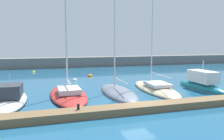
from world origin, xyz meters
TOP-DOWN VIEW (x-y plane):
  - ground_plane at (0.00, 0.00)m, footprint 120.00×120.00m
  - dock_pier at (0.00, -1.28)m, footprint 27.06×1.60m
  - breakwater_seawall at (0.00, 35.26)m, footprint 108.00×3.44m
  - motorboat_white_nearest at (-10.48, 4.31)m, footprint 2.85×7.95m
  - sailboat_red_second at (-5.28, 5.58)m, footprint 3.54×10.38m
  - sailboat_slate_third at (-0.01, 5.26)m, footprint 3.45×9.48m
  - sailboat_sand_fourth at (4.80, 5.87)m, footprint 4.20×10.83m
  - motorboat_teal_fifth at (10.28, 4.79)m, footprint 2.23×7.94m
  - mooring_buoy_white at (-3.24, 15.43)m, footprint 0.68×0.68m
  - mooring_buoy_yellow at (-9.28, 27.51)m, footprint 0.62×0.62m
  - mooring_buoy_orange at (-0.22, 18.86)m, footprint 0.84×0.84m
  - dock_bollard at (-5.32, -1.28)m, footprint 0.20×0.20m

SIDE VIEW (x-z plane):
  - ground_plane at x=0.00m, z-range 0.00..0.00m
  - mooring_buoy_white at x=-3.24m, z-range -0.34..0.34m
  - mooring_buoy_yellow at x=-9.28m, z-range -0.31..0.31m
  - mooring_buoy_orange at x=-0.22m, z-range -0.42..0.42m
  - sailboat_slate_third at x=-0.01m, z-range -8.01..8.44m
  - sailboat_sand_fourth at x=4.80m, z-range -10.13..10.58m
  - dock_pier at x=0.00m, z-range 0.00..0.58m
  - sailboat_red_second at x=-5.28m, z-range -9.17..9.98m
  - motorboat_white_nearest at x=-10.48m, z-range -1.15..1.99m
  - motorboat_teal_fifth at x=10.28m, z-range -1.29..2.50m
  - dock_bollard at x=-5.32m, z-range 0.58..1.02m
  - breakwater_seawall at x=0.00m, z-range 0.00..2.24m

